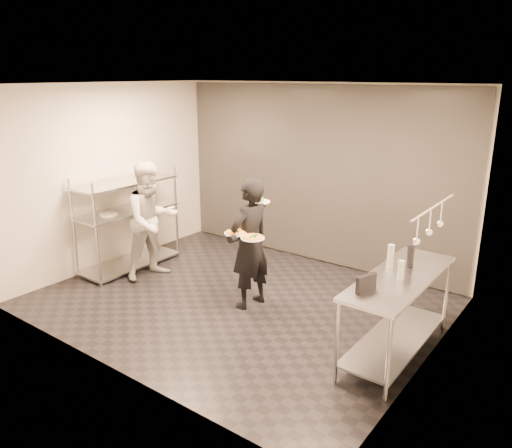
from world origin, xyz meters
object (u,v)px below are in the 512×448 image
Objects in this scene: pizza_plate_near at (236,232)px; pos_monitor at (366,283)px; waiter at (250,244)px; chef at (152,221)px; bottle_dark at (410,256)px; pizza_plate_far at (253,237)px; salad_plate at (259,200)px; prep_counter at (398,301)px; pass_rack at (128,219)px; bottle_clear at (401,270)px; bottle_green at (391,256)px.

pos_monitor is at bearing -12.24° from pizza_plate_near.
waiter is 0.27m from pizza_plate_near.
chef reaches higher than waiter.
pos_monitor is at bearing -97.47° from bottle_dark.
salad_plate reaches higher than pizza_plate_far.
chef is (-3.73, -0.05, 0.24)m from prep_counter.
pass_rack is at bearing -176.31° from bottle_dark.
prep_counter is 0.50m from bottle_dark.
bottle_clear is (2.06, -0.39, -0.34)m from salad_plate.
pizza_plate_near is 1.18× the size of pos_monitor.
prep_counter is 3.74m from chef.
bottle_green is (-0.05, 0.72, 0.04)m from pos_monitor.
pass_rack is 0.61m from chef.
pizza_plate_near is 0.97× the size of pizza_plate_far.
salad_plate is at bearing -66.49° from chef.
salad_plate reaches higher than prep_counter.
pizza_plate_near is at bearing -93.93° from salad_plate.
salad_plate is 1.13× the size of bottle_dark.
pos_monitor is 1.16× the size of bottle_clear.
pass_rack is 4.37m from bottle_clear.
waiter is at bearing 179.48° from prep_counter.
bottle_clear is at bearing -1.39° from pass_rack.
pizza_plate_far is at bearing -169.34° from bottle_green.
chef reaches higher than prep_counter.
bottle_dark is at bearing 104.72° from waiter.
waiter is 1.75m from chef.
pizza_plate_near is 1.37× the size of bottle_clear.
pass_rack is 6.12× the size of bottle_green.
pass_rack is 0.89× the size of prep_counter.
pizza_plate_near is at bearing -175.45° from prep_counter.
chef is 8.36× the size of bottle_clear.
prep_counter is at bearing -76.76° from chef.
pizza_plate_near is 0.99× the size of salad_plate.
pizza_plate_far is (0.27, -0.00, -0.01)m from pizza_plate_near.
bottle_green is 1.26× the size of bottle_clear.
salad_plate is at bearing 175.54° from bottle_green.
waiter reaches higher than pizza_plate_near.
prep_counter is 0.41m from bottle_clear.
waiter is (2.35, 0.02, 0.08)m from pass_rack.
pass_rack is at bearing 98.06° from chef.
waiter is 6.00× the size of pizza_plate_near.
pos_monitor is 0.92× the size of bottle_green.
bottle_green is (3.56, 0.19, 0.19)m from chef.
waiter is 0.58m from salad_plate.
bottle_clear reaches higher than pos_monitor.
pass_rack is at bearing -82.26° from waiter.
pass_rack is 5.61× the size of salad_plate.
prep_counter is at bearing 108.24° from bottle_clear.
salad_plate is (-0.24, 0.45, 0.34)m from pizza_plate_far.
pass_rack is 4.34m from bottle_dark.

